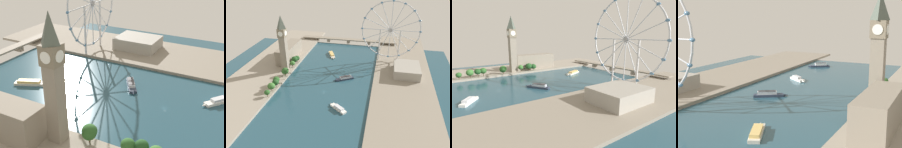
# 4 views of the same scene
# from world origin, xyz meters

# --- Properties ---
(ground_plane) EXTENTS (395.21, 395.21, 0.00)m
(ground_plane) POSITION_xyz_m (0.00, 0.00, 0.00)
(ground_plane) COLOR #234756
(riverbank_right) EXTENTS (90.00, 520.00, 3.00)m
(riverbank_right) POSITION_xyz_m (112.60, 0.00, 1.50)
(riverbank_right) COLOR gray
(riverbank_right) RESTS_ON ground_plane
(clock_tower) EXTENTS (12.87, 12.87, 91.57)m
(clock_tower) POSITION_xyz_m (-79.87, 50.13, 50.61)
(clock_tower) COLOR gray
(clock_tower) RESTS_ON riverbank_left
(parliament_block) EXTENTS (22.00, 73.83, 25.89)m
(parliament_block) POSITION_xyz_m (-91.72, 95.04, 15.94)
(parliament_block) COLOR gray
(parliament_block) RESTS_ON riverbank_left
(tree_row_embankment) EXTENTS (14.23, 125.64, 13.40)m
(tree_row_embankment) POSITION_xyz_m (-72.12, 27.73, 10.97)
(tree_row_embankment) COLOR #513823
(tree_row_embankment) RESTS_ON riverbank_left
(tour_boat_0) EXTENTS (31.03, 21.68, 5.68)m
(tour_boat_0) POSITION_xyz_m (22.80, 41.68, 2.34)
(tour_boat_0) COLOR #2D384C
(tour_boat_0) RESTS_ON ground_plane
(tour_boat_1) EXTENTS (26.48, 21.71, 4.94)m
(tour_boat_1) POSITION_xyz_m (29.32, -37.62, 1.99)
(tour_boat_1) COLOR white
(tour_boat_1) RESTS_ON ground_plane
(tour_boat_2) EXTENTS (29.47, 21.73, 6.01)m
(tour_boat_2) POSITION_xyz_m (40.16, -136.83, 2.41)
(tour_boat_2) COLOR #2D384C
(tour_boat_2) RESTS_ON ground_plane
(tour_boat_3) EXTENTS (20.05, 35.94, 4.61)m
(tour_boat_3) POSITION_xyz_m (-19.54, 130.50, 1.97)
(tour_boat_3) COLOR beige
(tour_boat_3) RESTS_ON ground_plane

